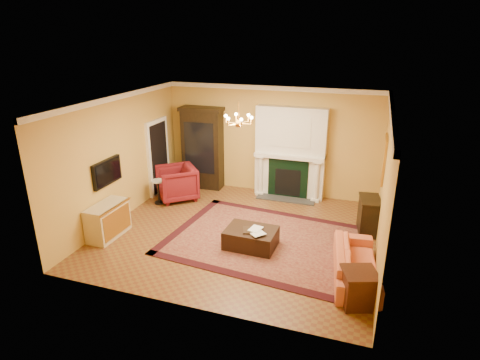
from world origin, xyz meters
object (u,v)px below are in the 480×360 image
at_px(china_cabinet, 203,150).
at_px(pedestal_table, 158,190).
at_px(end_table, 358,289).
at_px(wingback_armchair, 177,181).
at_px(commode, 108,220).
at_px(leather_ottoman, 251,238).
at_px(console_table, 368,216).
at_px(coral_sofa, 357,259).

height_order(china_cabinet, pedestal_table, china_cabinet).
bearing_deg(china_cabinet, end_table, -44.84).
height_order(wingback_armchair, commode, wingback_armchair).
distance_m(pedestal_table, leather_ottoman, 3.35).
bearing_deg(leather_ottoman, pedestal_table, 156.14).
xyz_separation_m(console_table, leather_ottoman, (-2.33, -1.50, -0.19)).
distance_m(china_cabinet, leather_ottoman, 3.93).
distance_m(coral_sofa, end_table, 0.83).
xyz_separation_m(china_cabinet, pedestal_table, (-0.63, -1.56, -0.75)).
xyz_separation_m(wingback_armchair, coral_sofa, (4.89, -2.32, -0.12)).
bearing_deg(pedestal_table, wingback_armchair, 54.08).
xyz_separation_m(end_table, console_table, (0.06, 2.77, 0.10)).
bearing_deg(wingback_armchair, leather_ottoman, 14.95).
distance_m(commode, leather_ottoman, 3.23).
distance_m(wingback_armchair, console_table, 5.05).
height_order(china_cabinet, wingback_armchair, china_cabinet).
distance_m(wingback_armchair, commode, 2.48).
bearing_deg(leather_ottoman, end_table, -27.68).
relative_size(coral_sofa, console_table, 2.46).
bearing_deg(leather_ottoman, coral_sofa, -10.09).
bearing_deg(wingback_armchair, pedestal_table, -76.24).
bearing_deg(leather_ottoman, console_table, 34.28).
height_order(wingback_armchair, end_table, wingback_armchair).
height_order(pedestal_table, commode, commode).
relative_size(china_cabinet, coral_sofa, 1.15).
distance_m(pedestal_table, end_table, 5.94).
bearing_deg(wingback_armchair, china_cabinet, 124.01).
relative_size(pedestal_table, end_table, 1.09).
xyz_separation_m(pedestal_table, console_table, (5.35, 0.07, 0.02)).
bearing_deg(pedestal_table, console_table, 0.76).
height_order(china_cabinet, commode, china_cabinet).
distance_m(commode, coral_sofa, 5.36).
xyz_separation_m(pedestal_table, leather_ottoman, (3.02, -1.43, -0.17)).
height_order(coral_sofa, end_table, coral_sofa).
xyz_separation_m(wingback_armchair, leather_ottoman, (2.70, -1.87, -0.29)).
relative_size(coral_sofa, leather_ottoman, 1.86).
bearing_deg(console_table, wingback_armchair, 167.67).
distance_m(china_cabinet, commode, 3.71).
height_order(coral_sofa, leather_ottoman, coral_sofa).
distance_m(coral_sofa, leather_ottoman, 2.24).
bearing_deg(china_cabinet, wingback_armchair, -108.09).
bearing_deg(leather_ottoman, wingback_armchair, 146.76).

